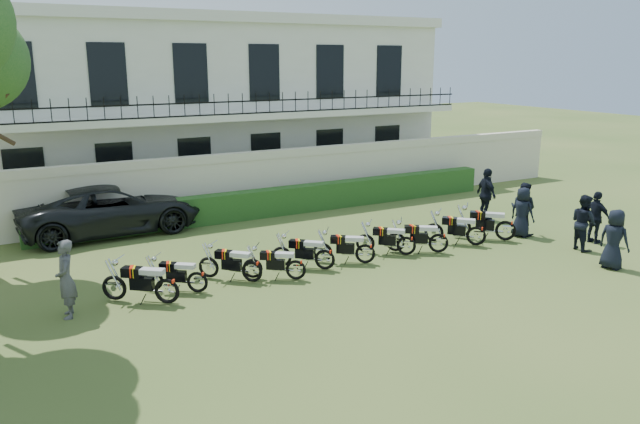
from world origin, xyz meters
The scene contains 22 objects.
ground centered at (0.00, 0.00, 0.00)m, with size 100.00×100.00×0.00m, color #385220.
perimeter_wall centered at (0.00, 8.00, 1.17)m, with size 30.00×0.35×2.30m.
hedge centered at (1.00, 7.20, 0.50)m, with size 18.00×0.60×1.00m, color #1F4819.
building centered at (0.00, 13.96, 3.71)m, with size 20.40×9.60×7.40m.
motorcycle_0 centered at (-5.27, 0.55, 0.49)m, with size 1.59×1.28×1.06m.
motorcycle_1 centered at (-4.42, 0.90, 0.42)m, with size 1.40×1.08×0.92m.
motorcycle_2 centered at (-2.95, 0.95, 0.45)m, with size 1.34×1.31×0.98m.
motorcycle_3 centered at (-1.88, 0.56, 0.42)m, with size 1.43×1.03×0.92m.
motorcycle_4 centered at (-0.82, 0.89, 0.45)m, with size 1.40×1.26×0.98m.
motorcycle_5 centered at (0.43, 0.80, 0.45)m, with size 1.50×1.10×0.97m.
motorcycle_6 centered at (1.91, 0.87, 0.45)m, with size 1.39×1.24×0.97m.
motorcycle_7 centered at (2.89, 0.59, 0.46)m, with size 1.57×1.13×1.01m.
motorcycle_8 centered at (4.38, 0.61, 0.48)m, with size 1.36×1.45×1.03m.
motorcycle_9 centered at (5.57, 0.57, 0.51)m, with size 1.53×1.47×1.10m.
suv centered at (-5.18, 7.61, 0.81)m, with size 2.69×5.84×1.62m, color black.
inspector centered at (-7.41, 0.91, 0.89)m, with size 0.65×0.43×1.79m, color #505155.
officer_0 centered at (6.22, -2.78, 0.84)m, with size 0.82×0.53×1.68m, color black.
officer_1 centered at (6.94, -1.20, 0.85)m, with size 0.83×0.65×1.71m, color black.
officer_2 centered at (7.88, -0.91, 0.83)m, with size 0.97×0.40×1.65m, color black.
officer_3 centered at (6.42, 0.73, 0.82)m, with size 0.80×0.52×1.63m, color black.
officer_4 centered at (6.61, 0.90, 0.87)m, with size 0.85×0.66×1.75m, color black.
officer_5 centered at (6.87, 2.87, 0.94)m, with size 1.11×0.46×1.89m, color black.
Camera 1 is at (-8.75, -13.27, 5.67)m, focal length 35.00 mm.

